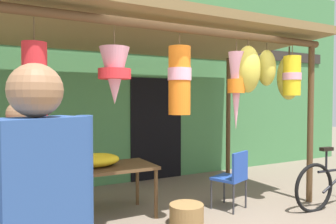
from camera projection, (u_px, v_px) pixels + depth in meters
The scene contains 8 objects.
shop_facade at pixel (127, 71), 6.25m from camera, with size 11.98×0.29×4.26m.
market_stall_canopy at pixel (164, 46), 4.64m from camera, with size 4.97×2.49×2.67m.
display_table at pixel (98, 172), 4.26m from camera, with size 1.48×0.74×0.70m.
flower_heap_on_table at pixel (97, 160), 4.27m from camera, with size 0.62×0.43×0.18m.
folding_chair at pixel (233, 175), 4.65m from camera, with size 0.52×0.52×0.84m.
wicker_basket_by_table at pixel (187, 214), 4.10m from camera, with size 0.43×0.43×0.26m, color olive.
vendor_in_orange at pixel (21, 178), 2.75m from camera, with size 0.59×0.24×1.56m.
customer_foreground at pixel (38, 224), 1.43m from camera, with size 0.55×0.36×1.74m.
Camera 1 is at (-2.26, -3.13, 1.58)m, focal length 34.82 mm.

